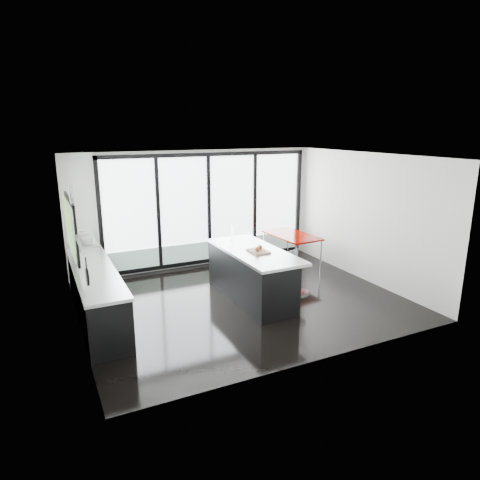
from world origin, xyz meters
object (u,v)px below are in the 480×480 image
bar_stool_near (299,277)px  red_table (291,250)px  island (251,274)px  bar_stool_far (265,272)px

bar_stool_near → red_table: 1.83m
island → bar_stool_near: size_ratio=3.51×
island → red_table: bearing=37.4°
red_table → island: bearing=-142.6°
island → bar_stool_far: (0.58, 0.45, -0.18)m
bar_stool_far → red_table: size_ratio=0.44×
bar_stool_near → bar_stool_far: bearing=99.4°
bar_stool_near → red_table: size_ratio=0.47×
island → red_table: size_ratio=1.66×
island → bar_stool_far: size_ratio=3.82×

